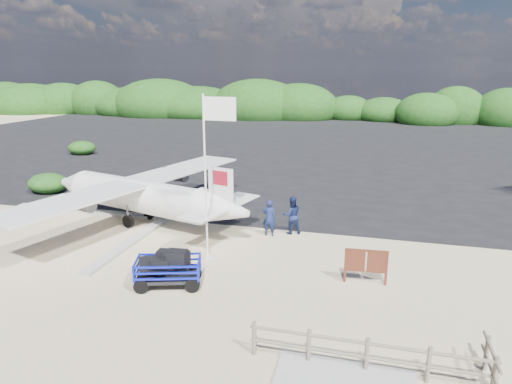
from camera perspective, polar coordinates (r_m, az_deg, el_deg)
ground at (r=18.32m, az=-5.29°, el=-9.46°), size 160.00×160.00×0.00m
asphalt_apron at (r=46.59m, az=7.47°, el=5.70°), size 90.00×50.00×0.04m
lagoon at (r=23.90m, az=-24.77°, el=-4.85°), size 9.00×7.00×0.40m
vegetation_band at (r=71.24m, az=10.18°, el=8.87°), size 124.00×8.00×4.40m
fence at (r=13.06m, az=13.52°, el=-21.05°), size 6.40×2.00×1.10m
baggage_cart at (r=17.17m, az=-10.81°, el=-11.47°), size 2.80×2.10×1.24m
flagpole at (r=19.30m, az=-6.05°, el=-8.15°), size 1.37×0.64×6.71m
signboard at (r=17.53m, az=13.42°, el=-11.04°), size 1.66×0.27×1.36m
crew_a at (r=21.31m, az=1.65°, el=-3.24°), size 0.65×0.43×1.76m
crew_b at (r=21.64m, az=4.50°, el=-2.89°), size 1.10×1.00×1.84m
aircraft_large at (r=38.78m, az=23.83°, el=2.59°), size 18.03×18.03×4.38m
aircraft_small at (r=54.69m, az=-5.16°, el=7.17°), size 9.12×9.12×2.38m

